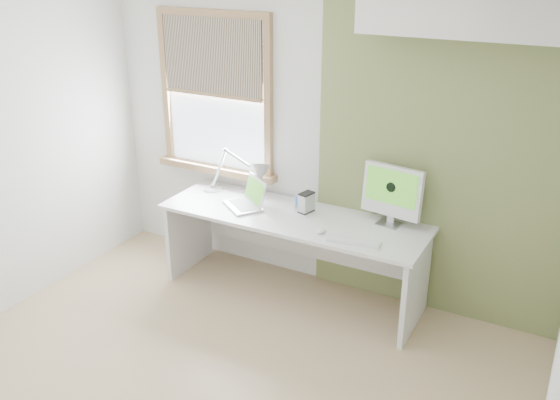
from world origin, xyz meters
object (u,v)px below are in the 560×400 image
Objects in this scene: desk at (296,234)px; desk_lamp at (250,175)px; external_drive at (306,202)px; imac at (392,192)px; laptop at (248,199)px.

desk_lamp is at bearing 169.74° from desk.
external_drive is (0.06, 0.06, 0.28)m from desk.
desk is at bearing -167.88° from imac.
external_drive is 0.71m from imac.
desk is 0.49m from laptop.
imac is (1.23, 0.07, 0.05)m from desk_lamp.
external_drive is 0.34× the size of imac.
desk_lamp is 1.46× the size of imac.
external_drive is (0.55, -0.03, -0.13)m from desk_lamp.
desk is at bearing 8.73° from laptop.
desk_lamp is 4.30× the size of external_drive.
desk is 5.11× the size of laptop.
imac is at bearing 12.12° from desk.
desk_lamp is 0.23m from laptop.
desk_lamp reaches higher than laptop.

